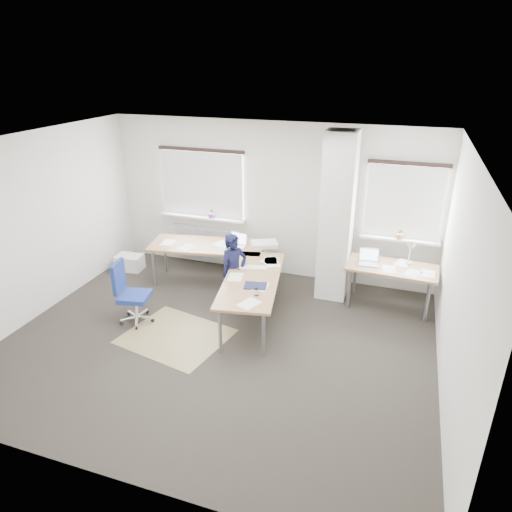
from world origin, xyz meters
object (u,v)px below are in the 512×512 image
(task_chair, at_px, (133,305))
(desk_side, at_px, (391,269))
(person, at_px, (234,272))
(desk_main, at_px, (231,262))

(task_chair, bearing_deg, desk_side, 14.01)
(desk_side, height_order, person, person)
(desk_side, relative_size, person, 1.13)
(desk_side, distance_m, person, 2.51)
(desk_main, height_order, desk_side, desk_side)
(task_chair, relative_size, person, 0.78)
(desk_main, distance_m, desk_side, 2.58)
(person, bearing_deg, desk_main, 66.98)
(person, bearing_deg, task_chair, 160.27)
(desk_main, relative_size, task_chair, 2.83)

